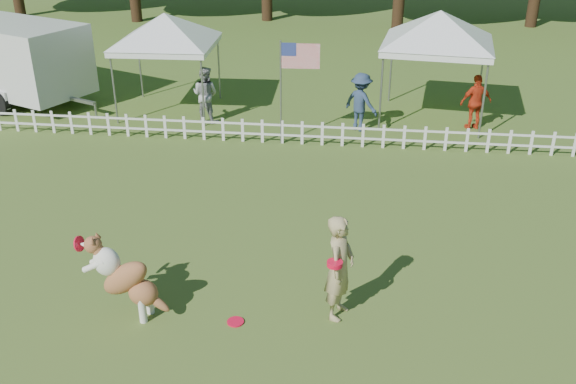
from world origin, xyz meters
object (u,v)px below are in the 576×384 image
object	(u,v)px
handler	(340,268)
canopy_tent_left	(168,64)
canopy_tent_right	(435,67)
spectator_a	(205,94)
flag_pole	(281,94)
spectator_b	(361,102)
cargo_trailer	(15,62)
spectator_c	(476,102)
frisbee_on_turf	(235,322)
dog	(126,278)

from	to	relation	value
handler	canopy_tent_left	world-z (taller)	canopy_tent_left
canopy_tent_right	spectator_a	size ratio (longest dim) A/B	1.89
flag_pole	spectator_b	bearing A→B (deg)	29.47
handler	canopy_tent_right	bearing A→B (deg)	3.00
cargo_trailer	spectator_c	world-z (taller)	cargo_trailer
canopy_tent_right	spectator_c	xyz separation A→B (m)	(1.06, -0.71, -0.70)
frisbee_on_turf	canopy_tent_left	distance (m)	10.22
handler	canopy_tent_right	world-z (taller)	canopy_tent_right
handler	canopy_tent_left	distance (m)	10.45
canopy_tent_right	flag_pole	world-z (taller)	canopy_tent_right
flag_pole	spectator_b	world-z (taller)	flag_pole
dog	cargo_trailer	world-z (taller)	cargo_trailer
canopy_tent_right	spectator_b	size ratio (longest dim) A/B	1.87
frisbee_on_turf	spectator_b	xyz separation A→B (m)	(1.65, 8.47, 0.75)
handler	canopy_tent_right	size ratio (longest dim) A/B	0.58
spectator_c	frisbee_on_turf	bearing A→B (deg)	44.61
canopy_tent_left	spectator_c	world-z (taller)	canopy_tent_left
cargo_trailer	canopy_tent_left	bearing A→B (deg)	20.25
dog	spectator_a	distance (m)	8.69
canopy_tent_left	spectator_b	world-z (taller)	canopy_tent_left
canopy_tent_left	flag_pole	size ratio (longest dim) A/B	1.04
canopy_tent_right	spectator_a	distance (m)	6.21
dog	spectator_a	size ratio (longest dim) A/B	0.85
spectator_a	dog	bearing A→B (deg)	111.72
handler	canopy_tent_left	size ratio (longest dim) A/B	0.62
handler	cargo_trailer	bearing A→B (deg)	62.42
spectator_a	spectator_c	world-z (taller)	spectator_a
canopy_tent_left	spectator_b	distance (m)	5.49
handler	flag_pole	size ratio (longest dim) A/B	0.65
canopy_tent_right	cargo_trailer	size ratio (longest dim) A/B	0.53
frisbee_on_turf	spectator_c	distance (m)	10.09
cargo_trailer	spectator_b	distance (m)	10.14
frisbee_on_turf	dog	bearing A→B (deg)	179.74
frisbee_on_turf	flag_pole	bearing A→B (deg)	92.21
canopy_tent_right	handler	bearing A→B (deg)	-95.62
canopy_tent_left	canopy_tent_right	bearing A→B (deg)	-0.63
spectator_a	spectator_b	distance (m)	4.17
handler	dog	bearing A→B (deg)	112.66
canopy_tent_right	spectator_c	distance (m)	1.45
spectator_a	spectator_b	bearing A→B (deg)	-166.66
dog	flag_pole	size ratio (longest dim) A/B	0.50
flag_pole	frisbee_on_turf	bearing A→B (deg)	-90.04
spectator_b	frisbee_on_turf	bearing A→B (deg)	115.82
flag_pole	spectator_c	world-z (taller)	flag_pole
handler	spectator_a	distance (m)	9.18
cargo_trailer	frisbee_on_turf	bearing A→B (deg)	-25.57
dog	spectator_c	size ratio (longest dim) A/B	0.89
cargo_trailer	spectator_b	xyz separation A→B (m)	(10.06, -1.22, -0.42)
dog	flag_pole	world-z (taller)	flag_pole
dog	spectator_b	bearing A→B (deg)	77.25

